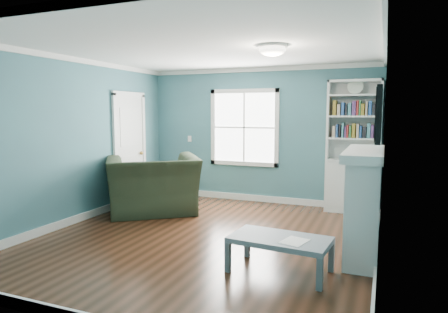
% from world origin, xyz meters
% --- Properties ---
extents(floor, '(5.00, 5.00, 0.00)m').
position_xyz_m(floor, '(0.00, 0.00, 0.00)').
color(floor, black).
rests_on(floor, ground).
extents(room_walls, '(5.00, 5.00, 5.00)m').
position_xyz_m(room_walls, '(0.00, 0.00, 1.58)').
color(room_walls, '#3C6571').
rests_on(room_walls, ground).
extents(trim, '(4.50, 5.00, 2.60)m').
position_xyz_m(trim, '(0.00, 0.00, 1.24)').
color(trim, white).
rests_on(trim, ground).
extents(window, '(1.40, 0.06, 1.50)m').
position_xyz_m(window, '(-0.30, 2.49, 1.45)').
color(window, white).
rests_on(window, room_walls).
extents(bookshelf, '(0.90, 0.35, 2.31)m').
position_xyz_m(bookshelf, '(1.77, 2.30, 0.92)').
color(bookshelf, silver).
rests_on(bookshelf, ground).
extents(fireplace, '(0.44, 1.58, 1.30)m').
position_xyz_m(fireplace, '(2.08, 0.20, 0.64)').
color(fireplace, black).
rests_on(fireplace, ground).
extents(tv, '(0.06, 1.10, 0.65)m').
position_xyz_m(tv, '(2.20, 0.20, 1.72)').
color(tv, black).
rests_on(tv, fireplace).
extents(door, '(0.12, 0.98, 2.17)m').
position_xyz_m(door, '(-2.22, 1.40, 1.07)').
color(door, silver).
rests_on(door, ground).
extents(ceiling_fixture, '(0.38, 0.38, 0.15)m').
position_xyz_m(ceiling_fixture, '(0.90, 0.10, 2.55)').
color(ceiling_fixture, white).
rests_on(ceiling_fixture, room_walls).
extents(light_switch, '(0.08, 0.01, 0.12)m').
position_xyz_m(light_switch, '(-1.50, 2.48, 1.20)').
color(light_switch, white).
rests_on(light_switch, room_walls).
extents(recliner, '(1.82, 1.70, 1.33)m').
position_xyz_m(recliner, '(-1.45, 0.96, 0.67)').
color(recliner, black).
rests_on(recliner, ground).
extents(coffee_table, '(1.12, 0.68, 0.39)m').
position_xyz_m(coffee_table, '(1.25, -0.77, 0.34)').
color(coffee_table, '#4D575C').
rests_on(coffee_table, ground).
extents(paper_sheet, '(0.31, 0.35, 0.00)m').
position_xyz_m(paper_sheet, '(1.43, -0.85, 0.39)').
color(paper_sheet, white).
rests_on(paper_sheet, coffee_table).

